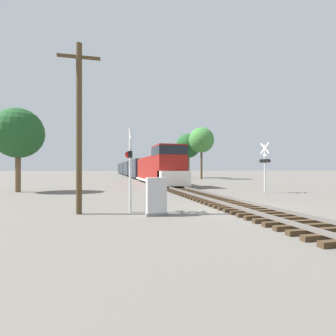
{
  "coord_description": "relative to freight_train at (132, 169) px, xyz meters",
  "views": [
    {
      "loc": [
        -6.53,
        -11.74,
        1.99
      ],
      "look_at": [
        -2.18,
        6.13,
        2.01
      ],
      "focal_mm": 28.0,
      "sensor_mm": 36.0,
      "label": 1
    }
  ],
  "objects": [
    {
      "name": "tree_far_right",
      "position": [
        -13.56,
        -40.33,
        2.98
      ],
      "size": [
        4.17,
        4.17,
        7.03
      ],
      "color": "brown",
      "rests_on": "ground"
    },
    {
      "name": "crossing_signal_near",
      "position": [
        -5.42,
        -52.69,
        0.44
      ],
      "size": [
        0.4,
        1.01,
        3.97
      ],
      "rotation": [
        0.0,
        0.0,
        -1.66
      ],
      "color": "silver",
      "rests_on": "ground"
    },
    {
      "name": "utility_pole",
      "position": [
        -7.61,
        -52.59,
        1.94
      ],
      "size": [
        1.8,
        0.25,
        7.44
      ],
      "color": "#4C3A23",
      "rests_on": "ground"
    },
    {
      "name": "tree_deep_background",
      "position": [
        10.63,
        -12.07,
        4.75
      ],
      "size": [
        5.1,
        5.1,
        9.29
      ],
      "color": "brown",
      "rests_on": "ground"
    },
    {
      "name": "relay_cabinet",
      "position": [
        -4.4,
        -53.63,
        -1.15
      ],
      "size": [
        0.9,
        0.65,
        1.6
      ],
      "color": "slate",
      "rests_on": "ground"
    },
    {
      "name": "crossing_signal_far",
      "position": [
        6.18,
        -45.75,
        0.51
      ],
      "size": [
        0.5,
        1.01,
        4.1
      ],
      "rotation": [
        0.0,
        0.0,
        1.8
      ],
      "color": "silver",
      "rests_on": "ground"
    },
    {
      "name": "rail_track_bed",
      "position": [
        0.0,
        -52.82,
        -1.8
      ],
      "size": [
        2.6,
        160.0,
        0.31
      ],
      "color": "#42301E",
      "rests_on": "ground"
    },
    {
      "name": "tree_mid_background",
      "position": [
        11.0,
        -18.8,
        5.29
      ],
      "size": [
        4.69,
        4.69,
        9.6
      ],
      "color": "#473521",
      "rests_on": "ground"
    },
    {
      "name": "ground_plane",
      "position": [
        0.0,
        -52.82,
        -1.94
      ],
      "size": [
        400.0,
        400.0,
        0.0
      ],
      "primitive_type": "plane",
      "color": "#666059"
    },
    {
      "name": "freight_train",
      "position": [
        0.0,
        0.0,
        0.0
      ],
      "size": [
        2.94,
        83.61,
        4.39
      ],
      "color": "maroon",
      "rests_on": "ground"
    }
  ]
}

